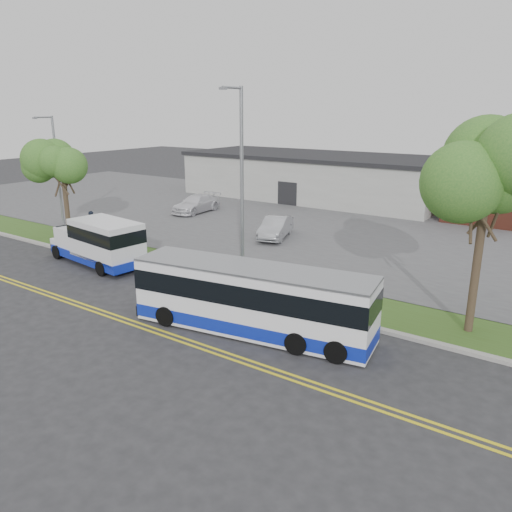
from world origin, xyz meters
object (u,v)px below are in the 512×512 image
Objects in this scene: tree_east at (488,177)px; transit_bus at (252,299)px; shuttle_bus at (100,241)px; parked_car_b at (196,204)px; streetlight_near at (241,181)px; parked_car_a at (276,227)px; tree_west at (62,163)px; pedestrian at (92,224)px; streetlight_far at (56,166)px.

tree_east is 0.83× the size of transit_bus.
parked_car_b is (-5.35, 14.23, -0.60)m from shuttle_bus.
streetlight_near reaches higher than shuttle_bus.
transit_bus is (12.12, -2.32, -0.06)m from shuttle_bus.
transit_bus is at bearing -46.51° from parked_car_b.
shuttle_bus is at bearing -132.79° from parked_car_a.
tree_west reaches higher than pedestrian.
shuttle_bus is 0.72× the size of transit_bus.
shuttle_bus is at bearing -21.76° from tree_west.
tree_east is at bearing 1.42° from streetlight_near.
tree_east is at bearing 14.12° from shuttle_bus.
tree_east is at bearing -0.44° from tree_west.
tree_east reaches higher than shuttle_bus.
parked_car_a is (-14.34, 8.16, -5.38)m from tree_east.
streetlight_far is 6.61m from pedestrian.
streetlight_near is at bearing 21.71° from shuttle_bus.
streetlight_near is at bearing 121.13° from transit_bus.
tree_east reaches higher than parked_car_a.
tree_west is 0.96× the size of shuttle_bus.
transit_bus is 2.27× the size of parked_car_a.
shuttle_bus is (10.71, -4.89, -3.05)m from streetlight_far.
shuttle_bus is 15.21m from parked_car_b.
parked_car_b is at bearing 83.28° from tree_west.
transit_bus is (3.83, -4.53, -3.86)m from streetlight_near.
pedestrian is (-5.25, 3.48, -0.38)m from shuttle_bus.
parked_car_a is at bearing 71.86° from shuttle_bus.
parked_car_a is at bearing 150.34° from tree_east.
shuttle_bus is 12.34m from transit_bus.
parked_car_b is at bearing 154.51° from tree_east.
tree_east is at bearing -47.51° from parked_car_a.
transit_bus reaches higher than parked_car_b.
transit_bus is (-7.17, -4.80, -4.83)m from tree_east.
streetlight_far is (-19.00, 2.69, -0.76)m from streetlight_near.
transit_bus is 18.31m from pedestrian.
parked_car_b is (1.36, 11.55, -4.30)m from tree_west.
shuttle_bus is at bearing -24.55° from streetlight_far.
tree_east is 0.88× the size of streetlight_near.
parked_car_b is at bearing 138.61° from streetlight_near.
tree_east is 25.09m from pedestrian.
tree_west is 0.69× the size of transit_bus.
streetlight_near is 0.95× the size of transit_bus.
streetlight_near is at bearing 160.67° from pedestrian.
shuttle_bus is at bearing 160.06° from transit_bus.
streetlight_far is 17.08m from parked_car_a.
tree_east reaches higher than pedestrian.
tree_west is 4.41m from pedestrian.
tree_west is 19.84m from transit_bus.
pedestrian is 12.46m from parked_car_a.
parked_car_b is (5.36, 9.33, -3.65)m from streetlight_far.
tree_west is (-26.00, 0.20, -1.08)m from tree_east.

